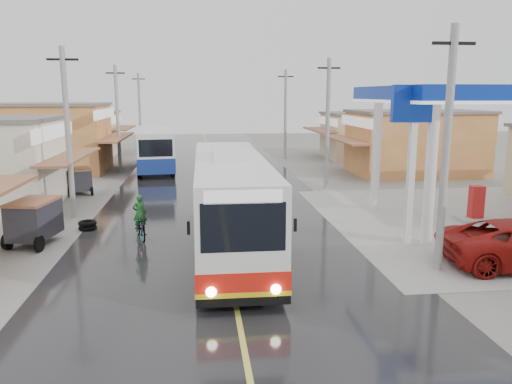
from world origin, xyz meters
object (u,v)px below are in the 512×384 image
cyclist (141,224)px  tricycle_far (80,179)px  coach_bus (230,202)px  tricycle_near (34,219)px  tyre_stack (88,225)px  second_bus (154,149)px

cyclist → tricycle_far: cyclist is taller
coach_bus → tricycle_far: coach_bus is taller
tricycle_near → tyre_stack: bearing=62.2°
second_bus → tyre_stack: size_ratio=12.49×
tricycle_near → tricycle_far: (-0.56, 10.31, -0.13)m
second_bus → tricycle_far: second_bus is taller
second_bus → tricycle_near: (-3.08, -19.08, -0.70)m
coach_bus → tricycle_far: size_ratio=5.59×
second_bus → coach_bus: bearing=-84.1°
cyclist → tricycle_near: cyclist is taller
second_bus → tyre_stack: 17.24m
coach_bus → tyre_stack: bearing=150.9°
cyclist → tricycle_near: (-4.07, -0.31, 0.41)m
coach_bus → tyre_stack: coach_bus is taller
tricycle_far → cyclist: bearing=-83.5°
second_bus → tricycle_near: second_bus is taller
coach_bus → tricycle_far: (-8.20, 11.75, -0.95)m
tricycle_near → tricycle_far: size_ratio=1.17×
tricycle_near → coach_bus: bearing=0.3°
tricycle_far → tricycle_near: bearing=-105.2°
coach_bus → tricycle_far: 14.36m
tricycle_far → tyre_stack: size_ratio=2.78×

